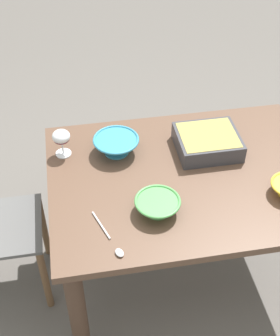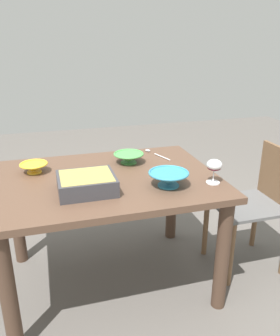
{
  "view_description": "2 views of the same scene",
  "coord_description": "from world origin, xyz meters",
  "views": [
    {
      "loc": [
        -0.48,
        -1.5,
        2.18
      ],
      "look_at": [
        -0.22,
        0.01,
        0.79
      ],
      "focal_mm": 50.17,
      "sensor_mm": 36.0,
      "label": 1
    },
    {
      "loc": [
        0.32,
        1.81,
        1.48
      ],
      "look_at": [
        -0.18,
        0.06,
        0.78
      ],
      "focal_mm": 36.7,
      "sensor_mm": 36.0,
      "label": 2
    }
  ],
  "objects": [
    {
      "name": "small_bowl",
      "position": [
        -0.18,
        -0.2,
        0.76
      ],
      "size": [
        0.19,
        0.19,
        0.07
      ],
      "color": "#4C994C",
      "rests_on": "dining_table"
    },
    {
      "name": "mixing_bowl",
      "position": [
        -0.3,
        0.21,
        0.77
      ],
      "size": [
        0.22,
        0.22,
        0.08
      ],
      "color": "teal",
      "rests_on": "dining_table"
    },
    {
      "name": "serving_bowl",
      "position": [
        0.4,
        -0.19,
        0.76
      ],
      "size": [
        0.16,
        0.16,
        0.06
      ],
      "color": "yellow",
      "rests_on": "dining_table"
    },
    {
      "name": "ground_plane",
      "position": [
        0.0,
        0.0,
        0.0
      ],
      "size": [
        8.0,
        8.0,
        0.0
      ],
      "primitive_type": "plane",
      "color": "#5B5651"
    },
    {
      "name": "wine_glass",
      "position": [
        -0.55,
        0.24,
        0.82
      ],
      "size": [
        0.08,
        0.08,
        0.14
      ],
      "color": "white",
      "rests_on": "dining_table"
    },
    {
      "name": "chair",
      "position": [
        -0.98,
        0.07,
        0.46
      ],
      "size": [
        0.44,
        0.38,
        0.82
      ],
      "color": "#595959",
      "rests_on": "ground_plane"
    },
    {
      "name": "casserole_dish",
      "position": [
        0.14,
        0.16,
        0.77
      ],
      "size": [
        0.29,
        0.26,
        0.09
      ],
      "color": "#38383D",
      "rests_on": "dining_table"
    },
    {
      "name": "dining_table",
      "position": [
        0.0,
        0.0,
        0.6
      ],
      "size": [
        1.26,
        0.92,
        0.72
      ],
      "color": "brown",
      "rests_on": "ground_plane"
    },
    {
      "name": "serving_spoon",
      "position": [
        -0.39,
        -0.34,
        0.73
      ],
      "size": [
        0.11,
        0.26,
        0.01
      ],
      "color": "silver",
      "rests_on": "dining_table"
    }
  ]
}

